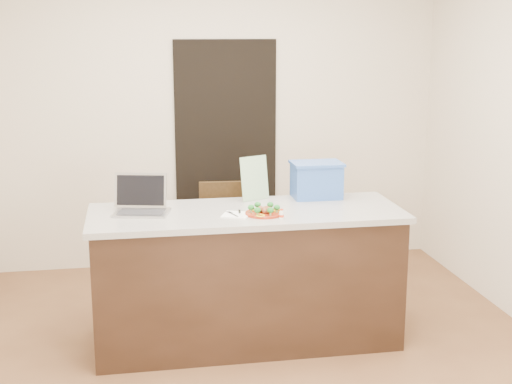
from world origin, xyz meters
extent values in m
plane|color=brown|center=(0.00, 0.00, 0.00)|extent=(4.00, 4.00, 0.00)
plane|color=beige|center=(0.00, 2.00, 1.35)|extent=(4.00, 0.00, 4.00)
plane|color=beige|center=(0.00, -2.00, 1.35)|extent=(4.00, 0.00, 4.00)
cube|color=black|center=(0.10, 1.98, 1.00)|extent=(0.90, 0.02, 2.00)
cube|color=black|center=(0.00, 0.25, 0.44)|extent=(2.00, 0.70, 0.88)
cube|color=beige|center=(0.00, 0.25, 0.90)|extent=(2.06, 0.76, 0.04)
cylinder|color=maroon|center=(0.09, 0.12, 0.93)|extent=(0.24, 0.24, 0.01)
torus|color=maroon|center=(0.09, 0.12, 0.93)|extent=(0.24, 0.24, 0.01)
sphere|color=brown|center=(0.09, 0.12, 0.95)|extent=(0.04, 0.04, 0.04)
sphere|color=brown|center=(0.09, 0.09, 0.95)|extent=(0.04, 0.04, 0.04)
sphere|color=brown|center=(0.11, 0.10, 0.95)|extent=(0.04, 0.04, 0.04)
sphere|color=brown|center=(0.13, 0.12, 0.95)|extent=(0.04, 0.04, 0.04)
sphere|color=brown|center=(0.12, 0.14, 0.95)|extent=(0.04, 0.04, 0.04)
sphere|color=brown|center=(0.10, 0.16, 0.95)|extent=(0.04, 0.04, 0.04)
sphere|color=brown|center=(0.07, 0.15, 0.95)|extent=(0.04, 0.04, 0.04)
sphere|color=brown|center=(0.06, 0.13, 0.95)|extent=(0.04, 0.04, 0.04)
ellipsoid|color=#16541E|center=(0.07, 0.20, 0.97)|extent=(0.04, 0.04, 0.04)
ellipsoid|color=#16541E|center=(0.01, 0.14, 0.97)|extent=(0.04, 0.04, 0.04)
ellipsoid|color=#16541E|center=(0.04, 0.06, 0.97)|extent=(0.04, 0.04, 0.04)
ellipsoid|color=#16541E|center=(0.12, 0.05, 0.97)|extent=(0.04, 0.04, 0.04)
ellipsoid|color=#16541E|center=(0.18, 0.11, 0.97)|extent=(0.04, 0.04, 0.04)
ellipsoid|color=#16541E|center=(0.15, 0.19, 0.97)|extent=(0.04, 0.04, 0.04)
torus|color=gold|center=(0.04, 0.20, 0.94)|extent=(0.06, 0.06, 0.01)
torus|color=gold|center=(0.06, 0.04, 0.94)|extent=(0.06, 0.06, 0.01)
torus|color=gold|center=(0.19, 0.13, 0.94)|extent=(0.06, 0.06, 0.01)
cube|color=white|center=(-0.08, 0.14, 0.92)|extent=(0.22, 0.22, 0.01)
cube|color=silver|center=(-0.10, 0.12, 0.93)|extent=(0.05, 0.12, 0.00)
cube|color=silver|center=(-0.10, 0.19, 0.93)|extent=(0.05, 0.06, 0.00)
cube|color=white|center=(-0.05, 0.10, 0.93)|extent=(0.03, 0.08, 0.01)
cube|color=silver|center=(-0.05, 0.19, 0.93)|extent=(0.03, 0.10, 0.00)
cylinder|color=white|center=(0.18, 0.00, 0.94)|extent=(0.03, 0.03, 0.05)
cylinder|color=white|center=(0.18, 0.00, 0.97)|extent=(0.02, 0.02, 0.01)
cylinder|color=red|center=(0.18, 0.00, 0.98)|extent=(0.02, 0.02, 0.01)
cylinder|color=red|center=(0.18, 0.00, 0.94)|extent=(0.03, 0.03, 0.02)
cube|color=#A4A5A8|center=(-0.68, 0.28, 0.93)|extent=(0.39, 0.31, 0.02)
cube|color=#A4A5A8|center=(-0.68, 0.40, 1.05)|extent=(0.35, 0.14, 0.23)
cube|color=black|center=(-0.68, 0.40, 1.05)|extent=(0.32, 0.12, 0.20)
cube|color=#272629|center=(-0.68, 0.27, 0.94)|extent=(0.32, 0.23, 0.00)
cube|color=silver|center=(0.11, 0.54, 1.07)|extent=(0.22, 0.13, 0.30)
cube|color=#2F58AB|center=(0.55, 0.53, 1.04)|extent=(0.33, 0.24, 0.23)
cube|color=#2F58AB|center=(0.55, 0.53, 1.16)|extent=(0.35, 0.26, 0.02)
cube|color=#392511|center=(-0.02, 0.94, 0.44)|extent=(0.44, 0.44, 0.04)
cube|color=#392511|center=(-0.02, 1.13, 0.69)|extent=(0.41, 0.07, 0.47)
cylinder|color=#392511|center=(-0.20, 0.77, 0.22)|extent=(0.04, 0.04, 0.44)
cylinder|color=#392511|center=(0.16, 0.77, 0.22)|extent=(0.04, 0.04, 0.44)
cylinder|color=#392511|center=(-0.20, 1.12, 0.22)|extent=(0.04, 0.04, 0.44)
cylinder|color=#392511|center=(0.16, 1.12, 0.22)|extent=(0.04, 0.04, 0.44)
camera|label=1|loc=(-0.73, -4.23, 2.09)|focal=50.00mm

